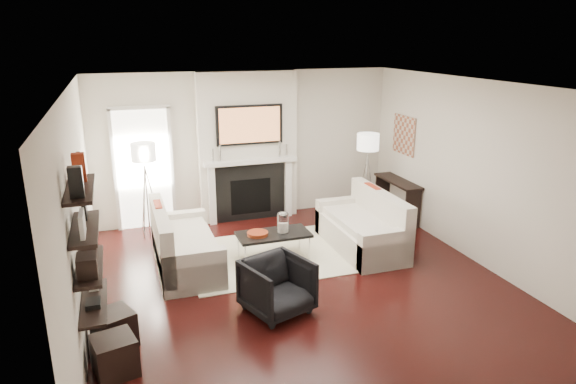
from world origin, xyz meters
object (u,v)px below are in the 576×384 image
object	(u,v)px
coffee_table	(274,234)
lamp_right_shade	(368,142)
armchair	(277,284)
loveseat_left_base	(187,255)
loveseat_right_base	(361,236)
ottoman_near	(114,329)
lamp_left_shade	(143,152)

from	to	relation	value
coffee_table	lamp_right_shade	world-z (taller)	lamp_right_shade
coffee_table	armchair	world-z (taller)	armchair
loveseat_left_base	coffee_table	bearing A→B (deg)	-4.68
loveseat_left_base	coffee_table	size ratio (longest dim) A/B	1.64
loveseat_right_base	coffee_table	distance (m)	1.45
ottoman_near	lamp_right_shade	bearing A→B (deg)	32.31
loveseat_right_base	ottoman_near	world-z (taller)	loveseat_right_base
loveseat_left_base	ottoman_near	size ratio (longest dim) A/B	4.50
loveseat_right_base	armchair	size ratio (longest dim) A/B	2.39
lamp_right_shade	coffee_table	bearing A→B (deg)	-150.49
loveseat_right_base	lamp_right_shade	world-z (taller)	lamp_right_shade
armchair	loveseat_left_base	bearing A→B (deg)	99.25
loveseat_left_base	lamp_left_shade	size ratio (longest dim) A/B	4.50
coffee_table	loveseat_right_base	bearing A→B (deg)	-2.38
coffee_table	lamp_right_shade	xyz separation A→B (m)	(2.18, 1.23, 1.05)
coffee_table	ottoman_near	bearing A→B (deg)	-145.24
loveseat_right_base	lamp_left_shade	bearing A→B (deg)	151.26
lamp_left_shade	loveseat_right_base	bearing A→B (deg)	-28.74
armchair	lamp_left_shade	size ratio (longest dim) A/B	1.88
loveseat_right_base	lamp_right_shade	distance (m)	1.94
coffee_table	loveseat_left_base	bearing A→B (deg)	175.32
lamp_right_shade	ottoman_near	xyz separation A→B (m)	(-4.52, -2.86, -1.25)
lamp_right_shade	ottoman_near	bearing A→B (deg)	-147.69
loveseat_left_base	lamp_right_shade	world-z (taller)	lamp_right_shade
loveseat_left_base	lamp_left_shade	distance (m)	2.04
armchair	ottoman_near	size ratio (longest dim) A/B	1.88
loveseat_left_base	coffee_table	world-z (taller)	same
armchair	loveseat_right_base	bearing A→B (deg)	18.75
armchair	lamp_right_shade	size ratio (longest dim) A/B	1.88
loveseat_left_base	lamp_right_shade	bearing A→B (deg)	17.91
coffee_table	lamp_right_shade	size ratio (longest dim) A/B	2.75
loveseat_left_base	armchair	world-z (taller)	armchair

